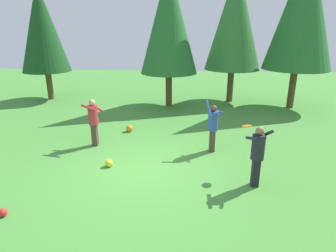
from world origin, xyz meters
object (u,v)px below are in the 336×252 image
Objects in this scene: person_catcher at (258,152)px; tree_right at (235,18)px; ball_red at (3,212)px; tree_far_right at (303,7)px; person_bystander at (93,119)px; tree_far_left at (42,28)px; ball_orange at (129,128)px; ball_yellow at (109,163)px; person_thrower at (213,124)px; frisbee at (247,126)px; tree_center at (169,21)px.

tree_right is at bearing -16.56° from person_catcher.
tree_far_right reaches higher than ball_red.
tree_far_left is at bearing 144.29° from person_bystander.
ball_orange is 8.24m from tree_right.
tree_far_right is at bearing 52.70° from person_bystander.
ball_yellow is 0.04× the size of tree_far_left.
tree_far_right reaches higher than person_bystander.
person_thrower is at bearing 10.41° from person_catcher.
person_bystander is (-4.11, 0.21, 0.04)m from person_thrower.
ball_red is at bearing -133.38° from tree_far_right.
tree_far_left is (-10.24, -0.20, -0.48)m from tree_right.
person_bystander reaches higher than frisbee.
person_bystander is at bearing 79.02° from ball_red.
person_bystander is at bearing 50.97° from person_catcher.
person_catcher is 0.27× the size of tree_far_left.
tree_far_right is at bearing -3.90° from tree_far_left.
ball_red is at bearing -107.09° from ball_orange.
person_bystander is at bearing -146.25° from tree_far_right.
person_catcher is (0.99, -2.21, 0.03)m from person_thrower.
tree_center is at bearing -159.71° from tree_right.
tree_right reaches higher than person_catcher.
person_catcher is 9.09m from tree_center.
ball_red is 0.03× the size of tree_right.
person_bystander reaches higher than ball_orange.
tree_right is (4.63, 5.32, 4.25)m from ball_orange.
ball_yellow is 10.52m from tree_right.
tree_right is at bearing 20.29° from tree_center.
ball_orange is 0.04× the size of tree_center.
person_thrower is 6.44× the size of ball_orange.
person_thrower is 0.25× the size of tree_right.
person_thrower is 9.14× the size of ball_red.
tree_far_left is at bearing 33.65° from person_catcher.
ball_red is at bearing -82.04° from person_bystander.
ball_red is at bearing 93.08° from person_catcher.
tree_center is 0.97× the size of tree_right.
ball_red is at bearing -123.97° from ball_yellow.
tree_far_right is at bearing -36.64° from person_catcher.
ball_red is at bearing -107.33° from tree_center.
ball_yellow reaches higher than ball_red.
tree_far_left reaches higher than frisbee.
frisbee reaches higher than ball_red.
ball_orange is 8.49m from tree_far_left.
person_thrower is 6.39m from ball_red.
tree_right is (1.45, 7.01, 3.43)m from person_thrower.
tree_center is (3.05, 9.76, 4.16)m from ball_red.
ball_orange is (-3.18, 1.69, -0.82)m from person_thrower.
tree_right is at bearing 48.99° from ball_orange.
tree_far_right is at bearing -20.23° from tree_right.
tree_far_right reaches higher than frisbee.
frisbee is 0.06× the size of tree_far_left.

